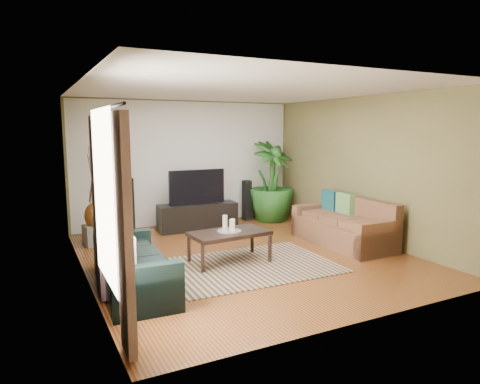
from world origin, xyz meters
TOP-DOWN VIEW (x-y plane):
  - floor at (0.00, 0.00)m, footprint 5.50×5.50m
  - ceiling at (0.00, 0.00)m, footprint 5.50×5.50m
  - wall_back at (0.00, 2.75)m, footprint 5.00×0.00m
  - wall_front at (0.00, -2.75)m, footprint 5.00×0.00m
  - wall_left at (-2.50, 0.00)m, footprint 0.00×5.50m
  - wall_right at (2.50, 0.00)m, footprint 0.00×5.50m
  - backwall_panel at (0.00, 2.74)m, footprint 4.90×0.00m
  - window_pane at (-2.48, -1.60)m, footprint 0.00×1.80m
  - curtain_near at (-2.43, -2.35)m, footprint 0.08×0.35m
  - curtain_far at (-2.43, -0.85)m, footprint 0.08×0.35m
  - curtain_rod at (-2.43, -1.60)m, footprint 0.03×1.90m
  - sofa_left at (-2.00, -0.70)m, footprint 0.88×1.91m
  - sofa_right at (1.92, -0.14)m, footprint 0.91×1.99m
  - area_rug at (-0.19, -0.50)m, footprint 2.62×1.89m
  - coffee_table at (-0.38, -0.18)m, footprint 1.27×0.76m
  - candle_tray at (-0.38, -0.18)m, footprint 0.38×0.38m
  - candle_tall at (-0.44, -0.15)m, footprint 0.08×0.08m
  - candle_mid at (-0.34, -0.22)m, footprint 0.08×0.08m
  - candle_short at (-0.31, -0.12)m, footprint 0.08×0.08m
  - tv_stand at (-0.02, 2.13)m, footprint 1.67×0.59m
  - television at (-0.02, 2.15)m, footprint 1.20×0.07m
  - speaker_left at (-1.38, 2.50)m, footprint 0.23×0.25m
  - speaker_right at (1.34, 2.50)m, footprint 0.17×0.19m
  - potted_plant at (1.82, 2.22)m, footprint 1.29×1.29m
  - plant_pot at (1.82, 2.22)m, footprint 0.34×0.34m
  - pedestal at (-2.12, 1.86)m, footprint 0.42×0.42m
  - vase at (-2.12, 1.86)m, footprint 0.34×0.34m
  - side_table at (-1.98, 0.30)m, footprint 0.53×0.53m

SIDE VIEW (x-z plane):
  - floor at x=0.00m, z-range 0.00..0.00m
  - area_rug at x=-0.19m, z-range 0.00..0.01m
  - plant_pot at x=1.82m, z-range 0.00..0.26m
  - pedestal at x=-2.12m, z-range 0.00..0.37m
  - side_table at x=-1.98m, z-range 0.00..0.48m
  - coffee_table at x=-0.38m, z-range 0.00..0.50m
  - tv_stand at x=-0.02m, z-range 0.00..0.55m
  - sofa_left at x=-2.00m, z-range 0.00..0.85m
  - sofa_right at x=1.92m, z-range 0.00..0.85m
  - speaker_right at x=1.34m, z-range 0.00..0.93m
  - candle_tray at x=-0.38m, z-range 0.50..0.51m
  - vase at x=-2.12m, z-range 0.30..0.77m
  - speaker_left at x=-1.38m, z-range 0.00..1.12m
  - candle_short at x=-0.31m, z-range 0.51..0.67m
  - candle_mid at x=-0.34m, z-range 0.51..0.70m
  - candle_tall at x=-0.44m, z-range 0.51..0.76m
  - television at x=-0.02m, z-range 0.55..1.26m
  - potted_plant at x=1.82m, z-range 0.00..1.82m
  - curtain_near at x=-2.43m, z-range 0.05..2.25m
  - curtain_far at x=-2.43m, z-range 0.05..2.25m
  - wall_left at x=-2.50m, z-range -1.40..4.10m
  - wall_right at x=2.50m, z-range -1.40..4.10m
  - wall_back at x=0.00m, z-range -1.15..3.85m
  - wall_front at x=0.00m, z-range -1.15..3.85m
  - backwall_panel at x=0.00m, z-range -1.10..3.80m
  - window_pane at x=-2.48m, z-range 0.50..2.30m
  - curtain_rod at x=-2.43m, z-range 2.28..2.31m
  - ceiling at x=0.00m, z-range 2.70..2.70m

